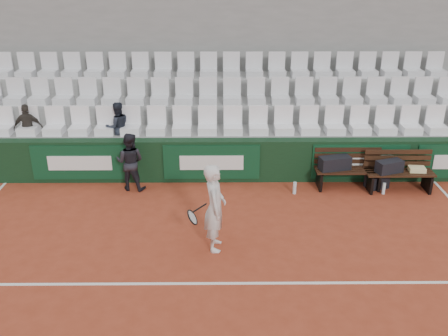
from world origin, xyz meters
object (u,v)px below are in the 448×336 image
sports_bag_ground (377,181)px  ball_kid (130,162)px  bench_left (348,178)px  sports_bag_left (335,163)px  water_bottle_near (295,188)px  bench_right (398,181)px  sports_bag_right (389,167)px  tennis_player (215,208)px  spectator_b (25,110)px  water_bottle_far (384,188)px  spectator_c (116,108)px

sports_bag_ground → ball_kid: (-5.56, -0.02, 0.51)m
ball_kid → bench_left: bearing=-169.8°
sports_bag_left → bench_left: bearing=-2.6°
bench_left → water_bottle_near: bench_left is taller
bench_right → sports_bag_right: 0.44m
tennis_player → spectator_b: 5.63m
sports_bag_ground → water_bottle_far: (0.06, -0.33, -0.02)m
bench_right → spectator_c: (-6.39, 1.08, 1.37)m
bench_right → sports_bag_right: (-0.25, -0.01, 0.36)m
sports_bag_ground → bench_right: bearing=-18.4°
sports_bag_right → water_bottle_far: bearing=-124.7°
bench_right → spectator_c: bearing=170.4°
bench_right → water_bottle_far: bench_right is taller
water_bottle_far → spectator_b: size_ratio=0.23×
sports_bag_right → spectator_b: spectator_b is taller
sports_bag_right → ball_kid: (-5.74, 0.14, 0.08)m
water_bottle_near → sports_bag_ground: bearing=9.1°
bench_left → water_bottle_near: bearing=-166.0°
sports_bag_left → sports_bag_ground: bearing=-1.1°
bench_right → water_bottle_near: size_ratio=5.37×
sports_bag_left → tennis_player: 3.65m
bench_right → spectator_c: size_ratio=1.25×
water_bottle_near → water_bottle_far: size_ratio=1.06×
sports_bag_right → sports_bag_ground: sports_bag_right is taller
sports_bag_left → spectator_b: 7.20m
sports_bag_right → tennis_player: size_ratio=0.36×
bench_right → spectator_b: spectator_b is taller
bench_right → tennis_player: size_ratio=0.92×
water_bottle_far → spectator_b: (-8.13, 1.27, 1.44)m
tennis_player → ball_kid: bearing=127.8°
bench_left → spectator_b: bearing=172.8°
water_bottle_near → ball_kid: bearing=175.5°
water_bottle_far → ball_kid: bearing=176.9°
water_bottle_near → sports_bag_left: bearing=19.5°
bench_left → sports_bag_ground: size_ratio=3.08×
spectator_b → ball_kid: bearing=152.6°
water_bottle_near → spectator_c: size_ratio=0.23×
ball_kid → spectator_c: spectator_c is taller
bench_left → sports_bag_left: 0.50m
water_bottle_far → bench_right: bearing=26.3°
sports_bag_left → water_bottle_near: 1.08m
water_bottle_near → water_bottle_far: bearing=-0.6°
sports_bag_ground → water_bottle_near: (-1.91, -0.31, -0.01)m
ball_kid → tennis_player: bearing=137.7°
bench_left → water_bottle_far: bench_left is taller
sports_bag_ground → tennis_player: 4.46m
sports_bag_right → ball_kid: 5.74m
sports_bag_left → sports_bag_ground: 1.09m
ball_kid → bench_right: bearing=-171.2°
tennis_player → spectator_c: (-2.31, 3.41, 0.79)m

